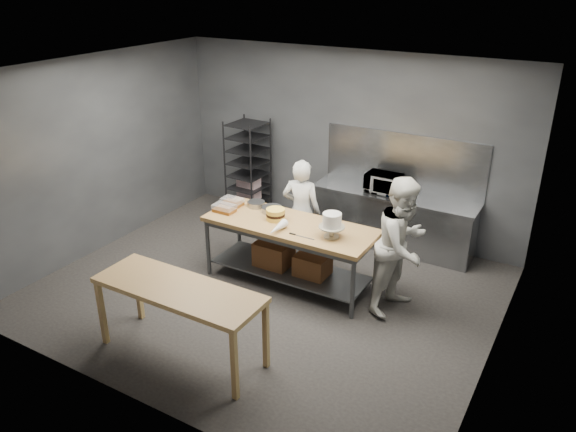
# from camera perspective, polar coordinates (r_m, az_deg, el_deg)

# --- Properties ---
(ground) EXTENTS (6.00, 6.00, 0.00)m
(ground) POSITION_cam_1_polar(r_m,az_deg,el_deg) (7.90, -2.25, -7.61)
(ground) COLOR black
(ground) RESTS_ON ground
(back_wall) EXTENTS (6.00, 0.04, 3.00)m
(back_wall) POSITION_cam_1_polar(r_m,az_deg,el_deg) (9.31, 5.91, 7.43)
(back_wall) COLOR #4C4F54
(back_wall) RESTS_ON ground
(work_table) EXTENTS (2.40, 0.90, 0.92)m
(work_table) POSITION_cam_1_polar(r_m,az_deg,el_deg) (7.84, 0.19, -3.06)
(work_table) COLOR olive
(work_table) RESTS_ON ground
(near_counter) EXTENTS (2.00, 0.70, 0.90)m
(near_counter) POSITION_cam_1_polar(r_m,az_deg,el_deg) (6.40, -11.05, -7.78)
(near_counter) COLOR #9D6B41
(near_counter) RESTS_ON ground
(back_counter) EXTENTS (2.60, 0.60, 0.90)m
(back_counter) POSITION_cam_1_polar(r_m,az_deg,el_deg) (9.05, 10.53, -0.45)
(back_counter) COLOR slate
(back_counter) RESTS_ON ground
(splashback_panel) EXTENTS (2.60, 0.02, 0.90)m
(splashback_panel) POSITION_cam_1_polar(r_m,az_deg,el_deg) (8.99, 11.63, 5.45)
(splashback_panel) COLOR slate
(splashback_panel) RESTS_ON back_counter
(speed_rack) EXTENTS (0.62, 0.67, 1.75)m
(speed_rack) POSITION_cam_1_polar(r_m,az_deg,el_deg) (9.96, -4.06, 4.72)
(speed_rack) COLOR black
(speed_rack) RESTS_ON ground
(chef_behind) EXTENTS (0.65, 0.48, 1.61)m
(chef_behind) POSITION_cam_1_polar(r_m,az_deg,el_deg) (8.34, 1.36, 0.46)
(chef_behind) COLOR silver
(chef_behind) RESTS_ON ground
(chef_right) EXTENTS (0.88, 1.03, 1.82)m
(chef_right) POSITION_cam_1_polar(r_m,az_deg,el_deg) (7.24, 11.55, -2.97)
(chef_right) COLOR beige
(chef_right) RESTS_ON ground
(microwave) EXTENTS (0.54, 0.37, 0.30)m
(microwave) POSITION_cam_1_polar(r_m,az_deg,el_deg) (8.88, 9.68, 3.32)
(microwave) COLOR black
(microwave) RESTS_ON back_counter
(frosted_cake_stand) EXTENTS (0.34, 0.34, 0.34)m
(frosted_cake_stand) POSITION_cam_1_polar(r_m,az_deg,el_deg) (7.23, 4.48, -0.63)
(frosted_cake_stand) COLOR #A69D85
(frosted_cake_stand) RESTS_ON work_table
(layer_cake) EXTENTS (0.26, 0.26, 0.16)m
(layer_cake) POSITION_cam_1_polar(r_m,az_deg,el_deg) (7.76, -1.28, 0.17)
(layer_cake) COLOR #E0C547
(layer_cake) RESTS_ON work_table
(cake_pans) EXTENTS (0.58, 0.33, 0.07)m
(cake_pans) POSITION_cam_1_polar(r_m,az_deg,el_deg) (8.12, -2.35, 0.92)
(cake_pans) COLOR gray
(cake_pans) RESTS_ON work_table
(piping_bag) EXTENTS (0.12, 0.38, 0.12)m
(piping_bag) POSITION_cam_1_polar(r_m,az_deg,el_deg) (7.40, -1.09, -1.24)
(piping_bag) COLOR silver
(piping_bag) RESTS_ON work_table
(offset_spatula) EXTENTS (0.36, 0.02, 0.02)m
(offset_spatula) POSITION_cam_1_polar(r_m,az_deg,el_deg) (7.33, 1.06, -2.00)
(offset_spatula) COLOR slate
(offset_spatula) RESTS_ON work_table
(pastry_clamshells) EXTENTS (0.35, 0.46, 0.11)m
(pastry_clamshells) POSITION_cam_1_polar(r_m,az_deg,el_deg) (8.18, -6.09, 1.13)
(pastry_clamshells) COLOR #9A591E
(pastry_clamshells) RESTS_ON work_table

